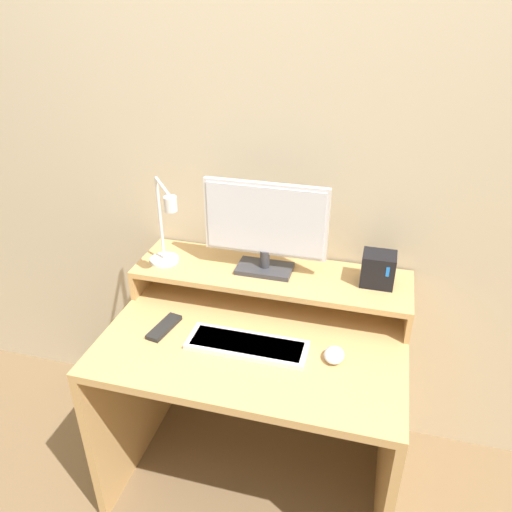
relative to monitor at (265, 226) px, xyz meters
The scene contains 9 objects.
wall_back 0.29m from the monitor, 81.97° to the left, with size 6.00×0.05×2.50m.
desk 0.57m from the monitor, 83.49° to the right, with size 1.04×0.73×0.72m.
monitor_shelf 0.21m from the monitor, ahead, with size 1.04×0.30×0.12m.
monitor is the anchor object (origin of this frame).
desk_lamp 0.37m from the monitor, 166.78° to the right, with size 0.20×0.23×0.35m.
router_dock 0.43m from the monitor, ahead, with size 0.12×0.10×0.12m.
keyboard 0.43m from the monitor, 86.81° to the right, with size 0.41×0.14×0.02m.
mouse 0.52m from the monitor, 43.49° to the right, with size 0.07×0.09×0.03m.
remote_control 0.51m from the monitor, 135.65° to the right, with size 0.08×0.16×0.02m.
Camera 1 is at (0.37, -0.99, 1.80)m, focal length 35.00 mm.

